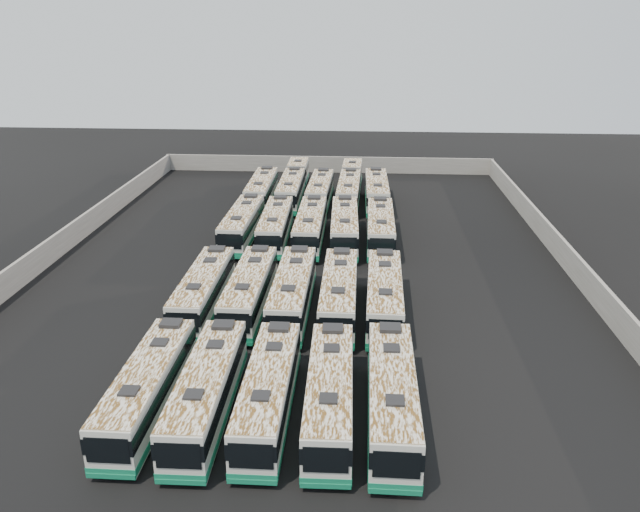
{
  "coord_description": "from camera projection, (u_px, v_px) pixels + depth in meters",
  "views": [
    {
      "loc": [
        4.58,
        -48.66,
        20.21
      ],
      "look_at": [
        1.39,
        -0.37,
        1.6
      ],
      "focal_mm": 35.0,
      "sensor_mm": 36.0,
      "label": 1
    }
  ],
  "objects": [
    {
      "name": "bus_midfront_left",
      "position": [
        250.0,
        291.0,
        45.17
      ],
      "size": [
        2.54,
        11.55,
        3.25
      ],
      "rotation": [
        0.0,
        0.0,
        -0.01
      ],
      "color": "#BABBB4",
      "rests_on": "ground"
    },
    {
      "name": "ground",
      "position": [
        304.0,
        272.0,
        52.85
      ],
      "size": [
        140.0,
        140.0,
        0.0
      ],
      "primitive_type": "plane",
      "color": "black",
      "rests_on": "ground"
    },
    {
      "name": "bus_midfront_center",
      "position": [
        293.0,
        292.0,
        44.86
      ],
      "size": [
        2.53,
        11.73,
        3.3
      ],
      "rotation": [
        0.0,
        0.0,
        -0.0
      ],
      "color": "#BABBB4",
      "rests_on": "ground"
    },
    {
      "name": "bus_midback_right",
      "position": [
        345.0,
        227.0,
        58.75
      ],
      "size": [
        2.78,
        11.78,
        3.3
      ],
      "rotation": [
        0.0,
        0.0,
        0.03
      ],
      "color": "#BABBB4",
      "rests_on": "ground"
    },
    {
      "name": "bus_back_far_left",
      "position": [
        262.0,
        190.0,
        71.34
      ],
      "size": [
        2.62,
        11.64,
        3.27
      ],
      "rotation": [
        0.0,
        0.0,
        0.01
      ],
      "color": "#BABBB4",
      "rests_on": "ground"
    },
    {
      "name": "bus_back_left",
      "position": [
        293.0,
        184.0,
        74.19
      ],
      "size": [
        2.57,
        17.67,
        3.2
      ],
      "rotation": [
        0.0,
        0.0,
        0.01
      ],
      "color": "#BABBB4",
      "rests_on": "ground"
    },
    {
      "name": "bus_midback_far_right",
      "position": [
        380.0,
        228.0,
        58.56
      ],
      "size": [
        2.55,
        11.58,
        3.25
      ],
      "rotation": [
        0.0,
        0.0,
        -0.01
      ],
      "color": "#BABBB4",
      "rests_on": "ground"
    },
    {
      "name": "bus_midfront_far_right",
      "position": [
        384.0,
        295.0,
        44.35
      ],
      "size": [
        2.73,
        11.61,
        3.26
      ],
      "rotation": [
        0.0,
        0.0,
        -0.02
      ],
      "color": "#BABBB4",
      "rests_on": "ground"
    },
    {
      "name": "bus_front_right",
      "position": [
        330.0,
        394.0,
        32.84
      ],
      "size": [
        2.57,
        11.28,
        3.17
      ],
      "rotation": [
        0.0,
        0.0,
        0.02
      ],
      "color": "#BABBB4",
      "rests_on": "ground"
    },
    {
      "name": "perimeter_wall",
      "position": [
        304.0,
        260.0,
        52.46
      ],
      "size": [
        45.2,
        73.2,
        2.2
      ],
      "color": "slate",
      "rests_on": "ground"
    },
    {
      "name": "bus_back_center",
      "position": [
        320.0,
        191.0,
        70.98
      ],
      "size": [
        2.64,
        11.27,
        3.16
      ],
      "rotation": [
        0.0,
        0.0,
        -0.02
      ],
      "color": "#BABBB4",
      "rests_on": "ground"
    },
    {
      "name": "bus_front_left",
      "position": [
        207.0,
        390.0,
        33.13
      ],
      "size": [
        2.54,
        11.42,
        3.21
      ],
      "rotation": [
        0.0,
        0.0,
        0.01
      ],
      "color": "#BABBB4",
      "rests_on": "ground"
    },
    {
      "name": "bus_midback_center",
      "position": [
        310.0,
        226.0,
        58.94
      ],
      "size": [
        2.46,
        11.62,
        3.27
      ],
      "rotation": [
        0.0,
        0.0,
        -0.0
      ],
      "color": "#BABBB4",
      "rests_on": "ground"
    },
    {
      "name": "bus_front_far_left",
      "position": [
        148.0,
        387.0,
        33.44
      ],
      "size": [
        2.4,
        11.28,
        3.18
      ],
      "rotation": [
        0.0,
        0.0,
        -0.0
      ],
      "color": "#BABBB4",
      "rests_on": "ground"
    },
    {
      "name": "bus_front_far_right",
      "position": [
        392.0,
        396.0,
        32.61
      ],
      "size": [
        2.55,
        11.6,
        3.26
      ],
      "rotation": [
        0.0,
        0.0,
        -0.01
      ],
      "color": "#BABBB4",
      "rests_on": "ground"
    },
    {
      "name": "bus_midback_left",
      "position": [
        276.0,
        226.0,
        59.22
      ],
      "size": [
        2.71,
        11.52,
        3.23
      ],
      "rotation": [
        0.0,
        0.0,
        0.02
      ],
      "color": "#BABBB4",
      "rests_on": "ground"
    },
    {
      "name": "bus_back_far_right",
      "position": [
        377.0,
        192.0,
        70.57
      ],
      "size": [
        2.59,
        11.75,
        3.3
      ],
      "rotation": [
        0.0,
        0.0,
        0.01
      ],
      "color": "#BABBB4",
      "rests_on": "ground"
    },
    {
      "name": "bus_back_right",
      "position": [
        350.0,
        185.0,
        73.65
      ],
      "size": [
        2.8,
        17.59,
        3.18
      ],
      "rotation": [
        0.0,
        0.0,
        -0.02
      ],
      "color": "#BABBB4",
      "rests_on": "ground"
    },
    {
      "name": "bus_midfront_far_left",
      "position": [
        204.0,
        290.0,
        45.25
      ],
      "size": [
        2.44,
        11.4,
        3.21
      ],
      "rotation": [
        0.0,
        0.0,
        0.0
      ],
      "color": "#BABBB4",
      "rests_on": "ground"
    },
    {
      "name": "bus_midback_far_left",
      "position": [
        242.0,
        224.0,
        59.6
      ],
      "size": [
        2.59,
        11.59,
        3.26
      ],
      "rotation": [
        0.0,
        0.0,
        -0.01
      ],
      "color": "#BABBB4",
      "rests_on": "ground"
    },
    {
      "name": "bus_midfront_right",
      "position": [
        339.0,
        294.0,
        44.59
      ],
      "size": [
        2.45,
        11.57,
        3.26
      ],
      "rotation": [
        0.0,
        0.0,
        0.0
      ],
      "color": "#BABBB4",
      "rests_on": "ground"
    },
    {
      "name": "bus_front_center",
      "position": [
        269.0,
        392.0,
        33.06
      ],
      "size": [
        2.39,
        11.19,
        3.15
      ],
      "rotation": [
        0.0,
        0.0,
        0.0
      ],
      "color": "#BABBB4",
      "rests_on": "ground"
    }
  ]
}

